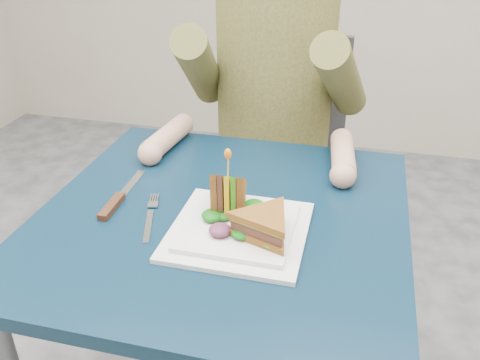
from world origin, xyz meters
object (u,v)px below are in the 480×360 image
(sandwich_flat, at_px, (264,225))
(knife, at_px, (116,202))
(diner, at_px, (274,56))
(table, at_px, (223,244))
(chair, at_px, (277,157))
(fork, at_px, (150,218))
(sandwich_upright, at_px, (228,196))
(plate, at_px, (239,229))

(sandwich_flat, distance_m, knife, 0.34)
(diner, bearing_deg, table, -90.00)
(table, relative_size, chair, 0.81)
(fork, distance_m, knife, 0.10)
(sandwich_upright, distance_m, knife, 0.25)
(sandwich_upright, relative_size, knife, 0.67)
(sandwich_upright, height_order, knife, sandwich_upright)
(diner, xyz_separation_m, sandwich_flat, (0.11, -0.64, -0.14))
(plate, height_order, sandwich_flat, sandwich_flat)
(table, xyz_separation_m, fork, (-0.13, -0.06, 0.08))
(chair, relative_size, diner, 1.25)
(plate, distance_m, fork, 0.19)
(table, bearing_deg, diner, 90.00)
(fork, bearing_deg, sandwich_upright, 14.57)
(plate, xyz_separation_m, fork, (-0.19, 0.00, -0.01))
(chair, bearing_deg, fork, -100.60)
(chair, distance_m, diner, 0.39)
(sandwich_flat, xyz_separation_m, fork, (-0.24, 0.03, -0.04))
(diner, relative_size, sandwich_flat, 4.11)
(chair, distance_m, knife, 0.75)
(table, distance_m, fork, 0.17)
(chair, relative_size, fork, 5.29)
(sandwich_flat, distance_m, sandwich_upright, 0.11)
(table, xyz_separation_m, sandwich_flat, (0.11, -0.09, 0.12))
(chair, bearing_deg, table, -90.00)
(plate, bearing_deg, fork, 178.51)
(table, relative_size, plate, 2.88)
(chair, xyz_separation_m, sandwich_upright, (0.02, -0.68, 0.24))
(table, distance_m, plate, 0.12)
(sandwich_flat, xyz_separation_m, knife, (-0.33, 0.07, -0.04))
(chair, relative_size, knife, 4.20)
(diner, relative_size, fork, 4.24)
(plate, relative_size, sandwich_flat, 1.44)
(plate, xyz_separation_m, knife, (-0.28, 0.04, -0.00))
(knife, bearing_deg, plate, -8.27)
(diner, bearing_deg, fork, -102.49)
(sandwich_upright, bearing_deg, table, 135.20)
(diner, height_order, knife, diner)
(sandwich_upright, height_order, fork, sandwich_upright)
(chair, height_order, knife, chair)
(chair, bearing_deg, diner, -90.00)
(fork, xyz_separation_m, knife, (-0.09, 0.04, 0.00))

